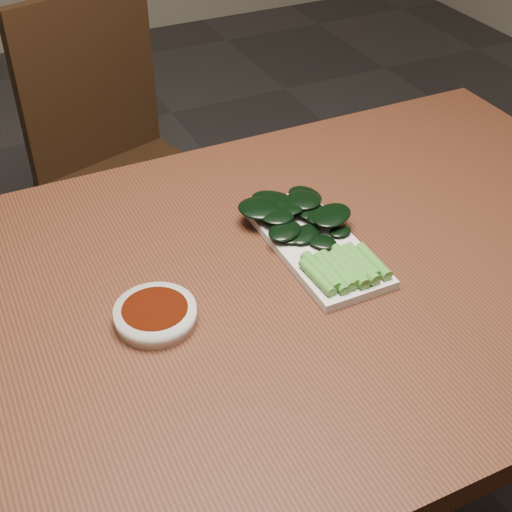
% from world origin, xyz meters
% --- Properties ---
extents(table, '(1.40, 0.80, 0.75)m').
position_xyz_m(table, '(0.00, 0.00, 0.68)').
color(table, '#432113').
rests_on(table, ground).
extents(chair_far, '(0.47, 0.47, 0.89)m').
position_xyz_m(chair_far, '(0.04, 0.87, 0.49)').
color(chair_far, black).
rests_on(chair_far, ground).
extents(sauce_bowl, '(0.11, 0.11, 0.02)m').
position_xyz_m(sauce_bowl, '(-0.15, -0.01, 0.76)').
color(sauce_bowl, silver).
rests_on(sauce_bowl, table).
extents(serving_plate, '(0.12, 0.27, 0.01)m').
position_xyz_m(serving_plate, '(0.13, 0.04, 0.76)').
color(serving_plate, silver).
rests_on(serving_plate, table).
extents(gai_lan, '(0.18, 0.28, 0.02)m').
position_xyz_m(gai_lan, '(0.12, 0.05, 0.78)').
color(gai_lan, '#468A2F').
rests_on(gai_lan, serving_plate).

